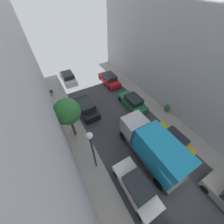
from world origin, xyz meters
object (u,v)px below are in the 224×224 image
parked_car_right_4 (109,79)px  potted_plant_2 (58,109)px  lamp_post (92,147)px  potted_plant_0 (52,92)px  parked_car_left_3 (87,107)px  parked_car_right_2 (172,140)px  parked_car_left_4 (68,78)px  street_tree_0 (67,112)px  parked_car_right_3 (133,102)px  parked_car_left_2 (136,186)px  potted_plant_1 (167,108)px  delivery_truck (153,147)px

parked_car_right_4 → potted_plant_2: (-8.48, -2.43, -0.12)m
potted_plant_2 → lamp_post: size_ratio=0.17×
potted_plant_0 → potted_plant_2: (-0.01, -3.76, 0.00)m
parked_car_left_3 → lamp_post: lamp_post is taller
parked_car_left_3 → parked_car_right_2: (5.40, -8.38, 0.00)m
parked_car_left_3 → parked_car_left_4: bearing=90.0°
street_tree_0 → potted_plant_0: street_tree_0 is taller
parked_car_right_3 → parked_car_left_2: bearing=-124.7°
parked_car_left_4 → parked_car_right_4: same height
potted_plant_1 → lamp_post: (-10.35, -1.77, 2.82)m
parked_car_right_4 → street_tree_0: street_tree_0 is taller
parked_car_left_4 → potted_plant_0: parked_car_left_4 is taller
street_tree_0 → potted_plant_2: street_tree_0 is taller
parked_car_left_3 → parked_car_right_4: size_ratio=1.00×
parked_car_left_2 → parked_car_right_2: size_ratio=1.00×
parked_car_right_4 → potted_plant_2: parked_car_right_4 is taller
delivery_truck → potted_plant_0: bearing=112.9°
parked_car_right_4 → potted_plant_0: bearing=171.0°
parked_car_left_4 → delivery_truck: bearing=-80.4°
parked_car_left_4 → potted_plant_1: parked_car_left_4 is taller
parked_car_right_3 → parked_car_left_4: bearing=119.2°
street_tree_0 → lamp_post: size_ratio=0.93×
parked_car_left_2 → parked_car_left_4: same height
street_tree_0 → potted_plant_0: (-0.67, 7.95, -2.95)m
delivery_truck → potted_plant_1: size_ratio=7.12×
parked_car_right_2 → parked_car_left_3: bearing=122.8°
parked_car_right_3 → delivery_truck: 6.90m
parked_car_left_2 → parked_car_left_3: same height
parked_car_right_2 → parked_car_right_4: bearing=90.0°
parked_car_left_2 → potted_plant_2: size_ratio=4.93×
parked_car_right_3 → potted_plant_2: bearing=156.7°
potted_plant_1 → potted_plant_2: 13.25m
potted_plant_0 → parked_car_left_3: bearing=-60.3°
parked_car_left_4 → potted_plant_1: 15.13m
parked_car_left_2 → delivery_truck: size_ratio=0.64×
parked_car_left_4 → parked_car_right_4: (5.40, -3.59, 0.00)m
parked_car_right_3 → delivery_truck: (-2.70, -6.26, 1.07)m
parked_car_right_4 → potted_plant_1: parked_car_right_4 is taller
street_tree_0 → potted_plant_2: bearing=99.3°
parked_car_left_4 → potted_plant_2: 6.77m
lamp_post → potted_plant_1: bearing=9.7°
street_tree_0 → potted_plant_1: (10.85, -2.34, -2.90)m
parked_car_left_4 → parked_car_right_2: 16.91m
potted_plant_0 → parked_car_right_4: bearing=-9.0°
parked_car_left_2 → street_tree_0: 8.16m
parked_car_left_3 → delivery_truck: 8.78m
parked_car_left_3 → potted_plant_0: bearing=119.7°
parked_car_left_4 → delivery_truck: 16.19m
potted_plant_1 → lamp_post: size_ratio=0.19×
parked_car_right_3 → potted_plant_1: 4.20m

